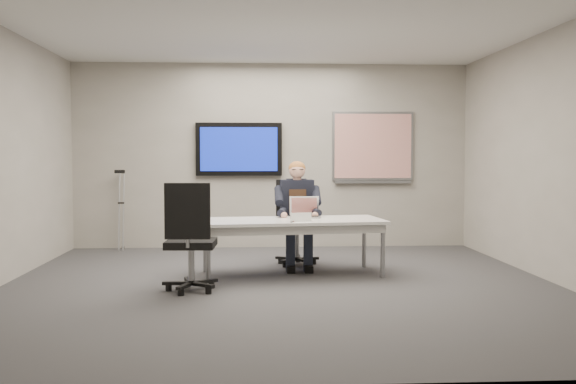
{
  "coord_description": "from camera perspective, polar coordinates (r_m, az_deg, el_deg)",
  "views": [
    {
      "loc": [
        -0.31,
        -6.8,
        1.38
      ],
      "look_at": [
        0.12,
        0.73,
        0.97
      ],
      "focal_mm": 40.0,
      "sensor_mm": 36.0,
      "label": 1
    }
  ],
  "objects": [
    {
      "name": "conference_table",
      "position": [
        7.49,
        0.33,
        -3.02
      ],
      "size": [
        2.21,
        1.12,
        0.65
      ],
      "rotation": [
        0.0,
        0.0,
        0.11
      ],
      "color": "white",
      "rests_on": "ground"
    },
    {
      "name": "wall_back",
      "position": [
        9.8,
        -1.45,
        3.23
      ],
      "size": [
        6.0,
        0.02,
        2.8
      ],
      "primitive_type": "cube",
      "color": "gray",
      "rests_on": "ground"
    },
    {
      "name": "wall_front",
      "position": [
        3.81,
        1.43,
        3.39
      ],
      "size": [
        6.0,
        0.02,
        2.8
      ],
      "primitive_type": "cube",
      "color": "gray",
      "rests_on": "ground"
    },
    {
      "name": "laptop",
      "position": [
        7.73,
        1.5,
        -1.81
      ],
      "size": [
        0.37,
        0.35,
        0.25
      ],
      "rotation": [
        0.0,
        0.0,
        -0.07
      ],
      "color": "#B7B7BA",
      "rests_on": "conference_table"
    },
    {
      "name": "tv_display",
      "position": [
        9.74,
        -4.38,
        3.81
      ],
      "size": [
        1.3,
        0.09,
        0.8
      ],
      "color": "black",
      "rests_on": "wall_back"
    },
    {
      "name": "office_chair_near",
      "position": [
        6.66,
        -8.66,
        -5.81
      ],
      "size": [
        0.56,
        0.56,
        1.13
      ],
      "rotation": [
        0.0,
        0.0,
        3.09
      ],
      "color": "black",
      "rests_on": "ground"
    },
    {
      "name": "office_chair_far",
      "position": [
        8.26,
        0.7,
        -4.12
      ],
      "size": [
        0.6,
        0.6,
        1.09
      ],
      "rotation": [
        0.0,
        0.0,
        0.17
      ],
      "color": "black",
      "rests_on": "ground"
    },
    {
      "name": "ceiling",
      "position": [
        6.95,
        -0.65,
        14.9
      ],
      "size": [
        6.0,
        6.0,
        0.02
      ],
      "primitive_type": "cube",
      "color": "silver",
      "rests_on": "wall_back"
    },
    {
      "name": "wall_right",
      "position": [
        7.56,
        22.75,
        3.02
      ],
      "size": [
        0.02,
        6.0,
        2.8
      ],
      "primitive_type": "cube",
      "color": "gray",
      "rests_on": "ground"
    },
    {
      "name": "name_tent",
      "position": [
        7.27,
        1.16,
        -2.23
      ],
      "size": [
        0.25,
        0.12,
        0.1
      ],
      "primitive_type": null,
      "rotation": [
        0.0,
        0.0,
        0.22
      ],
      "color": "white",
      "rests_on": "conference_table"
    },
    {
      "name": "crutch",
      "position": [
        9.86,
        -14.6,
        -1.46
      ],
      "size": [
        0.17,
        0.41,
        1.24
      ],
      "primitive_type": null,
      "rotation": [
        -0.14,
        0.0,
        -0.02
      ],
      "color": "#B0B3B8",
      "rests_on": "ground"
    },
    {
      "name": "floor",
      "position": [
        6.94,
        -0.63,
        -8.36
      ],
      "size": [
        6.0,
        6.0,
        0.02
      ],
      "primitive_type": "cube",
      "color": "#373739",
      "rests_on": "ground"
    },
    {
      "name": "pen",
      "position": [
        7.16,
        0.4,
        -2.66
      ],
      "size": [
        0.06,
        0.12,
        0.01
      ],
      "primitive_type": "cylinder",
      "rotation": [
        0.0,
        1.57,
        1.18
      ],
      "color": "black",
      "rests_on": "conference_table"
    },
    {
      "name": "whiteboard",
      "position": [
        9.94,
        7.54,
        3.96
      ],
      "size": [
        1.25,
        0.08,
        1.1
      ],
      "color": "gray",
      "rests_on": "wall_back"
    },
    {
      "name": "seated_person",
      "position": [
        7.99,
        0.89,
        -2.94
      ],
      "size": [
        0.42,
        0.72,
        1.33
      ],
      "rotation": [
        0.0,
        0.0,
        0.05
      ],
      "color": "#1F2433",
      "rests_on": "office_chair_far"
    }
  ]
}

